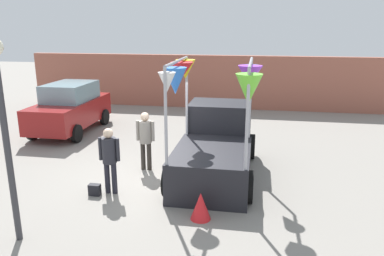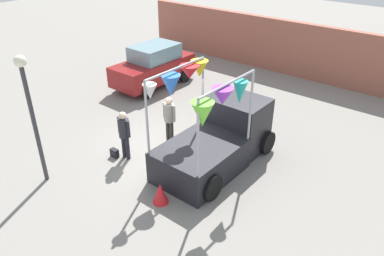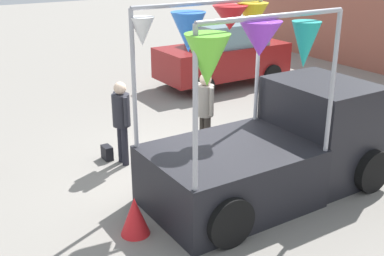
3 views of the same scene
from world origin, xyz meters
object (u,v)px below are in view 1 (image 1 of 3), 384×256
at_px(vendor_truck, 216,141).
at_px(parked_car, 70,108).
at_px(person_vendor, 145,136).
at_px(folded_kite_bundle_crimson, 201,206).
at_px(handbag, 95,190).
at_px(person_customer, 109,155).
at_px(street_lamp, 2,114).

height_order(vendor_truck, parked_car, vendor_truck).
bearing_deg(vendor_truck, person_vendor, -176.21).
xyz_separation_m(person_vendor, folded_kite_bundle_crimson, (1.96, -2.55, -0.72)).
xyz_separation_m(person_vendor, handbag, (-0.75, -1.85, -0.88)).
height_order(parked_car, person_customer, parked_car).
bearing_deg(parked_car, street_lamp, -70.13).
distance_m(parked_car, street_lamp, 7.92).
height_order(person_customer, folded_kite_bundle_crimson, person_customer).
relative_size(person_vendor, folded_kite_bundle_crimson, 2.80).
relative_size(vendor_truck, street_lamp, 1.09).
bearing_deg(handbag, street_lamp, -106.82).
bearing_deg(vendor_truck, person_customer, -143.21).
relative_size(parked_car, handbag, 14.29).
height_order(person_customer, handbag, person_customer).
distance_m(person_vendor, folded_kite_bundle_crimson, 3.30).
distance_m(vendor_truck, parked_car, 6.82).
xyz_separation_m(person_customer, street_lamp, (-0.98, -2.28, 1.50)).
bearing_deg(street_lamp, folded_kite_bundle_crimson, 22.37).
bearing_deg(handbag, person_vendor, 67.84).
xyz_separation_m(street_lamp, folded_kite_bundle_crimson, (3.34, 1.38, -2.20)).
bearing_deg(folded_kite_bundle_crimson, parked_car, 135.28).
height_order(street_lamp, folded_kite_bundle_crimson, street_lamp).
bearing_deg(handbag, person_customer, 29.74).
distance_m(parked_car, handbag, 6.21).
distance_m(vendor_truck, handbag, 3.47).
height_order(parked_car, person_vendor, parked_car).
height_order(handbag, street_lamp, street_lamp).
relative_size(handbag, folded_kite_bundle_crimson, 0.47).
xyz_separation_m(vendor_truck, person_customer, (-2.38, -1.78, 0.06)).
distance_m(person_customer, folded_kite_bundle_crimson, 2.63).
relative_size(vendor_truck, parked_car, 1.04).
height_order(vendor_truck, person_vendor, vendor_truck).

